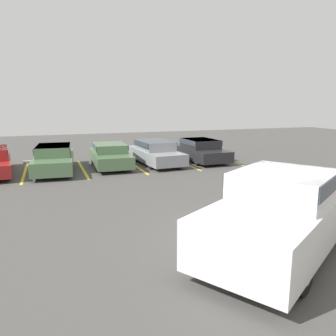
{
  "coord_description": "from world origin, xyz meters",
  "views": [
    {
      "loc": [
        -4.5,
        -6.1,
        3.22
      ],
      "look_at": [
        -0.59,
        4.44,
        1.0
      ],
      "focal_mm": 35.0,
      "sensor_mm": 36.0,
      "label": 1
    }
  ],
  "objects_px": {
    "wheel_stop_curb": "(41,161)",
    "pickup_truck": "(287,209)",
    "parked_sedan_b": "(54,158)",
    "parked_sedan_d": "(155,151)",
    "parked_sedan_c": "(110,154)",
    "parked_sedan_e": "(200,149)"
  },
  "relations": [
    {
      "from": "parked_sedan_e",
      "to": "wheel_stop_curb",
      "type": "xyz_separation_m",
      "value": [
        -8.56,
        2.52,
        -0.58
      ]
    },
    {
      "from": "parked_sedan_b",
      "to": "parked_sedan_d",
      "type": "height_order",
      "value": "parked_sedan_b"
    },
    {
      "from": "parked_sedan_d",
      "to": "wheel_stop_curb",
      "type": "bearing_deg",
      "value": -116.19
    },
    {
      "from": "parked_sedan_d",
      "to": "parked_sedan_c",
      "type": "bearing_deg",
      "value": -92.44
    },
    {
      "from": "pickup_truck",
      "to": "parked_sedan_c",
      "type": "xyz_separation_m",
      "value": [
        -1.92,
        11.08,
        -0.27
      ]
    },
    {
      "from": "parked_sedan_c",
      "to": "parked_sedan_e",
      "type": "height_order",
      "value": "parked_sedan_e"
    },
    {
      "from": "pickup_truck",
      "to": "wheel_stop_curb",
      "type": "height_order",
      "value": "pickup_truck"
    },
    {
      "from": "parked_sedan_c",
      "to": "parked_sedan_e",
      "type": "relative_size",
      "value": 1.0
    },
    {
      "from": "pickup_truck",
      "to": "parked_sedan_e",
      "type": "bearing_deg",
      "value": 42.25
    },
    {
      "from": "parked_sedan_c",
      "to": "parked_sedan_d",
      "type": "height_order",
      "value": "parked_sedan_d"
    },
    {
      "from": "parked_sedan_c",
      "to": "parked_sedan_b",
      "type": "bearing_deg",
      "value": -82.62
    },
    {
      "from": "parked_sedan_b",
      "to": "parked_sedan_d",
      "type": "distance_m",
      "value": 5.21
    },
    {
      "from": "parked_sedan_e",
      "to": "wheel_stop_curb",
      "type": "height_order",
      "value": "parked_sedan_e"
    },
    {
      "from": "parked_sedan_b",
      "to": "parked_sedan_e",
      "type": "height_order",
      "value": "parked_sedan_b"
    },
    {
      "from": "wheel_stop_curb",
      "to": "parked_sedan_e",
      "type": "bearing_deg",
      "value": -16.4
    },
    {
      "from": "pickup_truck",
      "to": "parked_sedan_b",
      "type": "height_order",
      "value": "pickup_truck"
    },
    {
      "from": "parked_sedan_d",
      "to": "parked_sedan_e",
      "type": "bearing_deg",
      "value": 85.51
    },
    {
      "from": "parked_sedan_b",
      "to": "parked_sedan_c",
      "type": "height_order",
      "value": "parked_sedan_b"
    },
    {
      "from": "pickup_truck",
      "to": "parked_sedan_d",
      "type": "xyz_separation_m",
      "value": [
        0.54,
        11.12,
        -0.25
      ]
    },
    {
      "from": "pickup_truck",
      "to": "parked_sedan_b",
      "type": "relative_size",
      "value": 1.2
    },
    {
      "from": "parked_sedan_c",
      "to": "wheel_stop_curb",
      "type": "relative_size",
      "value": 2.36
    },
    {
      "from": "wheel_stop_curb",
      "to": "pickup_truck",
      "type": "bearing_deg",
      "value": -68.61
    }
  ]
}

